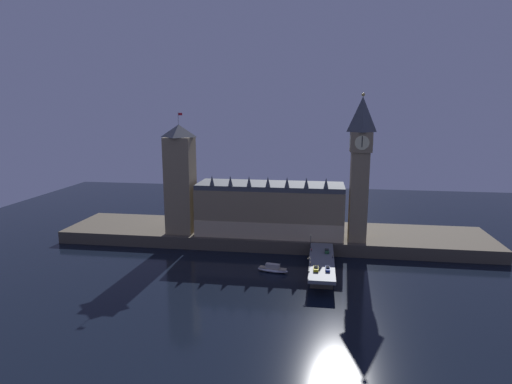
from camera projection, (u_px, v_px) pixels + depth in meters
name	position (u px, v px, depth m)	size (l,w,h in m)	color
ground_plane	(263.00, 267.00, 189.77)	(400.00, 400.00, 0.00)	black
embankment	(273.00, 235.00, 227.06)	(220.00, 42.00, 6.15)	#4C4438
parliament_hall	(270.00, 209.00, 217.75)	(73.54, 24.21, 30.97)	#8E7A56
clock_tower	(360.00, 165.00, 200.38)	(10.26, 10.37, 69.99)	#8E7A56
victoria_tower	(180.00, 179.00, 217.35)	(13.61, 13.61, 61.19)	#8E7A56
bridge	(322.00, 265.00, 180.45)	(10.44, 46.00, 6.42)	slate
car_northbound_trail	(316.00, 269.00, 168.05)	(2.09, 4.68, 1.59)	yellow
car_southbound_lead	(328.00, 269.00, 168.02)	(1.87, 4.77, 1.48)	navy
car_southbound_trail	(327.00, 251.00, 188.99)	(1.89, 4.55, 1.57)	#235633
pedestrian_near_rail	(310.00, 263.00, 173.33)	(0.38, 0.38, 1.70)	black
pedestrian_mid_walk	(333.00, 256.00, 181.79)	(0.38, 0.38, 1.84)	black
pedestrian_far_rail	(311.00, 250.00, 190.16)	(0.38, 0.38, 1.61)	black
street_lamp_near	(309.00, 263.00, 165.72)	(1.34, 0.60, 6.14)	#2D3333
street_lamp_far	(311.00, 239.00, 194.26)	(1.34, 0.60, 6.66)	#2D3333
boat_upstream	(273.00, 269.00, 183.44)	(13.87, 5.86, 3.65)	white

